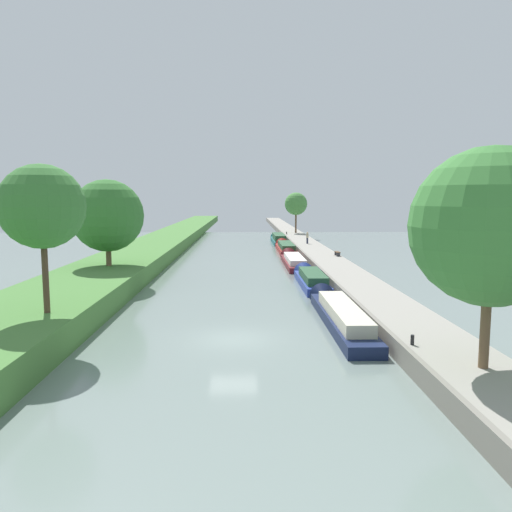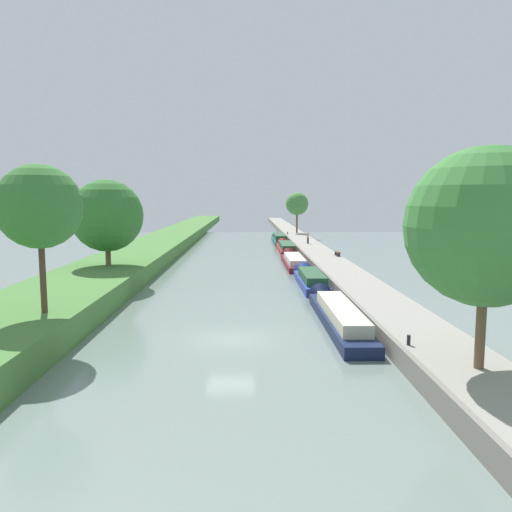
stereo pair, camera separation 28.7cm
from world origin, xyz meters
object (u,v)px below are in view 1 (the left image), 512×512
at_px(narrowboat_red, 285,248).
at_px(person_walking, 307,237).
at_px(park_bench, 337,253).
at_px(narrowboat_navy, 339,314).
at_px(mooring_bollard_far, 287,233).
at_px(narrowboat_maroon, 293,261).
at_px(mooring_bollard_near, 412,340).
at_px(narrowboat_teal, 278,239).
at_px(narrowboat_blue, 311,279).

relative_size(narrowboat_red, person_walking, 8.13).
distance_m(narrowboat_red, park_bench, 14.18).
bearing_deg(narrowboat_navy, mooring_bollard_far, 88.24).
height_order(narrowboat_navy, mooring_bollard_far, mooring_bollard_far).
relative_size(narrowboat_navy, narrowboat_maroon, 1.07).
bearing_deg(mooring_bollard_far, park_bench, -84.78).
distance_m(person_walking, mooring_bollard_far, 17.58).
relative_size(mooring_bollard_far, park_bench, 0.30).
bearing_deg(mooring_bollard_near, park_bench, 84.99).
bearing_deg(narrowboat_teal, narrowboat_navy, -89.94).
bearing_deg(person_walking, narrowboat_maroon, -103.13).
relative_size(narrowboat_blue, mooring_bollard_near, 23.65).
xyz_separation_m(person_walking, mooring_bollard_near, (-1.42, -47.90, -0.65)).
relative_size(narrowboat_navy, person_walking, 8.28).
bearing_deg(mooring_bollard_near, narrowboat_blue, 94.87).
height_order(narrowboat_navy, person_walking, person_walking).
distance_m(narrowboat_blue, person_walking, 27.52).
bearing_deg(person_walking, park_bench, -84.06).
height_order(mooring_bollard_far, park_bench, park_bench).
relative_size(narrowboat_navy, narrowboat_blue, 1.29).
bearing_deg(mooring_bollard_near, mooring_bollard_far, 90.00).
distance_m(narrowboat_blue, mooring_bollard_far, 44.85).
distance_m(narrowboat_navy, narrowboat_blue, 12.97).
distance_m(narrowboat_maroon, narrowboat_red, 13.53).
relative_size(person_walking, mooring_bollard_near, 3.69).
distance_m(narrowboat_navy, mooring_bollard_far, 57.81).
bearing_deg(park_bench, mooring_bollard_far, 95.22).
height_order(narrowboat_red, person_walking, person_walking).
xyz_separation_m(narrowboat_blue, narrowboat_teal, (-0.07, 39.24, 0.09)).
bearing_deg(mooring_bollard_near, narrowboat_maroon, 93.46).
bearing_deg(narrowboat_navy, mooring_bollard_near, -76.88).
xyz_separation_m(narrowboat_maroon, mooring_bollard_far, (2.01, 32.19, 0.72)).
xyz_separation_m(mooring_bollard_near, park_bench, (2.93, 33.38, 0.12)).
relative_size(narrowboat_red, mooring_bollard_near, 30.00).
bearing_deg(narrowboat_maroon, mooring_bollard_near, -86.54).
bearing_deg(narrowboat_red, narrowboat_maroon, -91.06).
height_order(mooring_bollard_near, mooring_bollard_far, same).
xyz_separation_m(narrowboat_navy, narrowboat_red, (0.02, 39.12, -0.02)).
height_order(narrowboat_red, park_bench, park_bench).
bearing_deg(narrowboat_maroon, narrowboat_navy, -89.48).
bearing_deg(narrowboat_navy, narrowboat_maroon, 90.52).
distance_m(narrowboat_blue, park_bench, 13.64).
height_order(narrowboat_navy, mooring_bollard_near, mooring_bollard_near).
xyz_separation_m(mooring_bollard_far, park_bench, (2.93, -32.03, 0.12)).
xyz_separation_m(narrowboat_teal, mooring_bollard_far, (1.83, 5.57, 0.58)).
height_order(narrowboat_teal, park_bench, narrowboat_teal).
relative_size(narrowboat_blue, narrowboat_maroon, 0.83).
bearing_deg(person_walking, narrowboat_blue, -96.62).
xyz_separation_m(narrowboat_navy, mooring_bollard_far, (1.78, 57.78, 0.64)).
relative_size(narrowboat_teal, mooring_bollard_near, 29.13).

